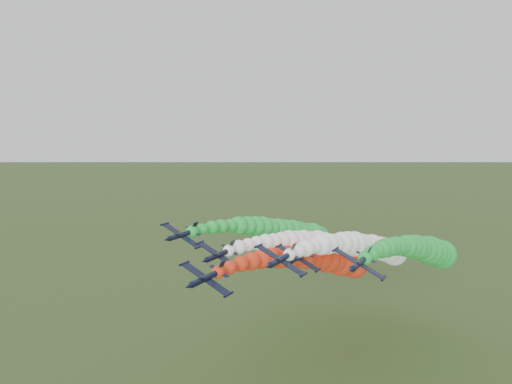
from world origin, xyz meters
TOP-DOWN VIEW (x-y plane):
  - jet_lead at (5.23, 44.60)m, footprint 16.50×85.05m
  - jet_inner_left at (-0.34, 59.15)m, footprint 16.71×85.25m
  - jet_inner_right at (14.99, 52.68)m, footprint 16.02×84.56m
  - jet_outer_left at (-13.62, 61.99)m, footprint 16.07×84.61m
  - jet_outer_right at (29.03, 62.76)m, footprint 16.42×84.96m
  - jet_trail at (11.94, 70.23)m, footprint 15.91×84.45m

SIDE VIEW (x-z plane):
  - jet_trail at x=11.94m, z-range 18.07..39.00m
  - jet_lead at x=5.23m, z-range 18.97..40.49m
  - jet_inner_left at x=-0.34m, z-range 19.22..40.95m
  - jet_outer_right at x=29.03m, z-range 20.43..41.86m
  - jet_inner_right at x=14.99m, z-range 22.09..43.13m
  - jet_outer_left at x=-13.62m, z-range 22.15..43.23m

